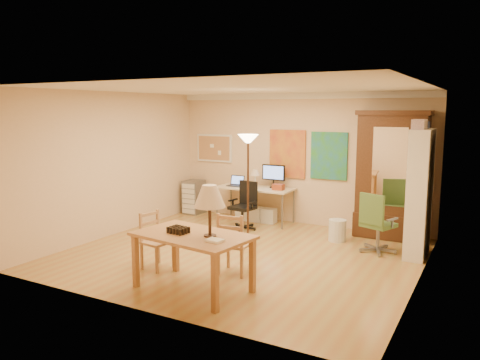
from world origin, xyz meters
The scene contains 16 objects.
floor centered at (0.00, 0.00, 0.00)m, with size 5.50×5.50×0.00m, color #AA773C.
crown_molding centered at (0.00, 2.46, 2.64)m, with size 5.50×0.08×0.12m, color white.
corkboard centered at (-2.05, 2.47, 1.50)m, with size 0.90×0.04×0.62m, color tan.
art_panel_left centered at (-0.25, 2.47, 1.45)m, with size 0.80×0.04×1.00m, color gold.
art_panel_right centered at (0.65, 2.47, 1.45)m, with size 0.75×0.04×0.95m, color teal.
dining_table centered at (0.27, -1.65, 0.90)m, with size 1.62×1.10×1.43m.
ladder_chair_back centered at (0.34, -0.86, 0.43)m, with size 0.46×0.44×0.91m.
ladder_chair_left centered at (-0.81, -1.20, 0.40)m, with size 0.43×0.45×0.85m.
torchiere_lamp centered at (-0.16, 0.52, 1.56)m, with size 0.35×0.35×1.95m.
computer_desk centered at (-0.80, 2.16, 0.45)m, with size 1.62×0.71×1.23m.
office_chair_black centered at (-0.76, 1.47, 0.25)m, with size 0.59×0.59×0.95m.
office_chair_green centered at (1.93, 1.17, 0.27)m, with size 0.62×0.62×1.01m.
drawer_cart centered at (-2.43, 2.18, 0.38)m, with size 0.38×0.46×0.77m.
armoire centered at (1.93, 2.24, 1.02)m, with size 1.28×0.61×2.36m.
bookshelf centered at (2.55, 1.30, 1.03)m, with size 0.31×0.83×2.07m.
wastebin centered at (1.16, 1.52, 0.20)m, with size 0.32×0.32×0.39m, color silver.
Camera 1 is at (3.57, -6.56, 2.37)m, focal length 35.00 mm.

